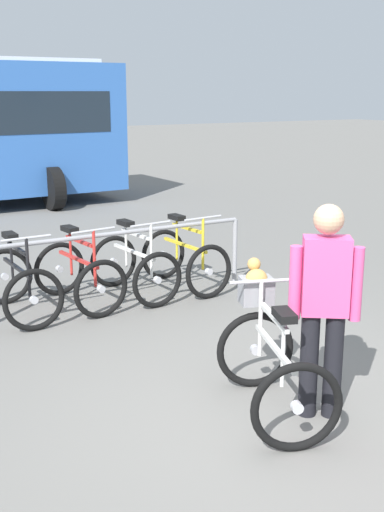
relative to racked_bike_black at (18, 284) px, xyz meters
The scene contains 8 objects.
ground_plane 3.50m from the racked_bike_black, 73.13° to the right, with size 80.00×80.00×0.00m, color slate.
bike_rack_rail 1.21m from the racked_bike_black, ahead, with size 3.21×0.07×0.88m.
racked_bike_black is the anchor object (origin of this frame).
racked_bike_red 0.70m from the racked_bike_black, ahead, with size 0.78×1.16×0.97m.
racked_bike_white 1.40m from the racked_bike_black, ahead, with size 0.76×1.14×0.97m.
racked_bike_yellow 2.10m from the racked_bike_black, ahead, with size 0.74×1.15×0.97m.
featured_bicycle 3.28m from the racked_bike_black, 70.70° to the right, with size 0.99×1.26×1.09m.
person_with_featured_bike 3.68m from the racked_bike_black, 68.17° to the right, with size 0.45×0.37×1.64m.
Camera 1 is at (-2.76, -3.41, 2.41)m, focal length 44.94 mm.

